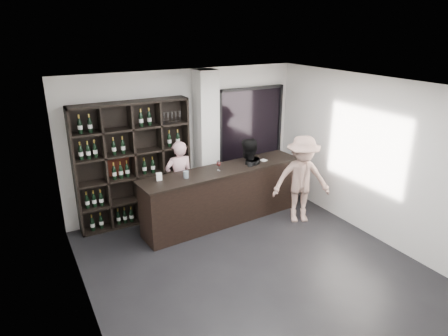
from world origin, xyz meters
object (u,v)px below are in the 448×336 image
tasting_counter (223,195)px  wine_shelf (134,164)px  taster_pink (179,179)px  customer (302,180)px  taster_black (247,177)px

tasting_counter → wine_shelf: bearing=146.7°
taster_pink → customer: 2.41m
tasting_counter → taster_pink: size_ratio=2.12×
taster_pink → taster_black: 1.37m
tasting_counter → customer: 1.55m
wine_shelf → tasting_counter: bearing=-28.5°
wine_shelf → taster_black: size_ratio=1.50×
taster_pink → taster_black: size_ratio=0.99×
wine_shelf → taster_pink: size_ratio=1.51×
wine_shelf → taster_pink: 0.95m
customer → taster_black: bearing=156.4°
wine_shelf → customer: 3.24m
customer → tasting_counter: bearing=175.9°
tasting_counter → taster_black: (0.60, 0.10, 0.24)m
customer → wine_shelf: bearing=175.3°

